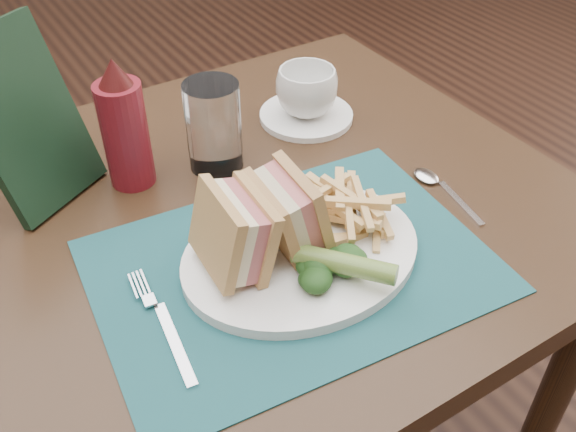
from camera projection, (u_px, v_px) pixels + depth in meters
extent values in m
plane|color=black|center=(159.00, 329.00, 1.66)|extent=(7.00, 7.00, 0.00)
cube|color=#17464B|center=(292.00, 266.00, 0.77)|extent=(0.49, 0.37, 0.00)
cylinder|color=#56752C|center=(344.00, 264.00, 0.72)|extent=(0.09, 0.11, 0.03)
cylinder|color=white|center=(306.00, 116.00, 1.03)|extent=(0.18, 0.18, 0.01)
imported|color=white|center=(307.00, 92.00, 1.00)|extent=(0.12, 0.12, 0.08)
cylinder|color=white|center=(214.00, 126.00, 0.89)|extent=(0.08, 0.08, 0.13)
cube|color=black|center=(26.00, 120.00, 0.81)|extent=(0.17, 0.15, 0.23)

